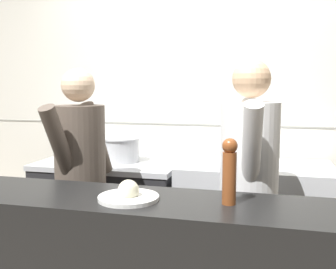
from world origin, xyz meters
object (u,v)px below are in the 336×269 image
(stock_pot, at_px, (120,149))
(pepper_mill, at_px, (229,170))
(mixing_bowl_steel, at_px, (246,157))
(chef_head_cook, at_px, (81,179))
(oven_range, at_px, (112,213))
(plated_dish_appetiser, at_px, (128,195))
(chef_sous, at_px, (249,186))

(stock_pot, xyz_separation_m, pepper_mill, (1.01, -1.31, 0.15))
(mixing_bowl_steel, height_order, chef_head_cook, chef_head_cook)
(oven_range, xyz_separation_m, plated_dish_appetiser, (0.65, -1.35, 0.57))
(chef_sous, bearing_deg, chef_head_cook, 174.74)
(plated_dish_appetiser, xyz_separation_m, chef_sous, (0.48, 0.67, -0.10))
(mixing_bowl_steel, bearing_deg, oven_range, -177.79)
(stock_pot, bearing_deg, plated_dish_appetiser, -66.93)
(plated_dish_appetiser, distance_m, chef_head_cook, 0.89)
(oven_range, xyz_separation_m, chef_head_cook, (0.08, -0.68, 0.45))
(plated_dish_appetiser, bearing_deg, chef_head_cook, 130.69)
(stock_pot, xyz_separation_m, chef_head_cook, (0.00, -0.69, -0.09))
(oven_range, distance_m, plated_dish_appetiser, 1.60)
(chef_head_cook, bearing_deg, plated_dish_appetiser, -40.46)
(oven_range, distance_m, stock_pot, 0.54)
(chef_sous, bearing_deg, oven_range, 143.74)
(stock_pot, distance_m, chef_sous, 1.26)
(mixing_bowl_steel, bearing_deg, pepper_mill, -89.63)
(plated_dish_appetiser, xyz_separation_m, chef_head_cook, (-0.57, 0.67, -0.12))
(mixing_bowl_steel, height_order, pepper_mill, pepper_mill)
(oven_range, xyz_separation_m, stock_pot, (0.08, 0.00, 0.54))
(mixing_bowl_steel, distance_m, pepper_mill, 1.36)
(plated_dish_appetiser, distance_m, chef_sous, 0.83)
(oven_range, relative_size, pepper_mill, 4.04)
(chef_sous, bearing_deg, mixing_bowl_steel, 89.34)
(oven_range, height_order, chef_sous, chef_sous)
(mixing_bowl_steel, distance_m, chef_sous, 0.72)
(oven_range, relative_size, mixing_bowl_steel, 4.84)
(mixing_bowl_steel, xyz_separation_m, chef_head_cook, (-1.00, -0.72, -0.07))
(stock_pot, height_order, mixing_bowl_steel, stock_pot)
(stock_pot, bearing_deg, chef_head_cook, -89.83)
(chef_head_cook, bearing_deg, oven_range, 105.48)
(mixing_bowl_steel, distance_m, plated_dish_appetiser, 1.46)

